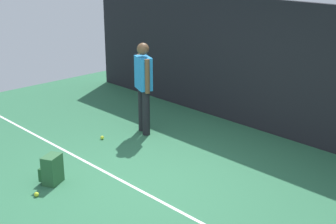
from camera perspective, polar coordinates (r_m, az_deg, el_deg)
ground_plane at (r=7.32m, az=-2.29°, el=-8.13°), size 12.00×12.00×0.00m
back_fence at (r=9.04m, az=12.09°, el=5.01°), size 10.00×0.10×2.45m
court_line at (r=7.16m, az=-3.98°, el=-8.80°), size 9.00×0.05×0.00m
tennis_player at (r=8.89m, az=-2.89°, el=3.45°), size 0.50×0.35×1.70m
backpack at (r=7.39m, az=-13.49°, el=-6.61°), size 0.37×0.36×0.44m
tennis_ball_near_player at (r=7.13m, az=-15.16°, el=-9.30°), size 0.07×0.07×0.07m
tennis_ball_by_fence at (r=8.92m, az=-7.73°, el=-2.98°), size 0.07×0.07×0.07m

